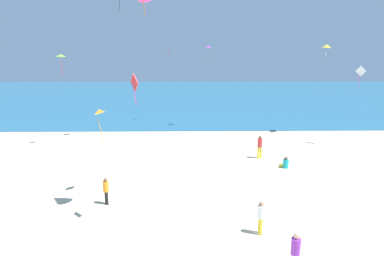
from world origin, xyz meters
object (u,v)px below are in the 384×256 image
kite_white (360,72)px  person_5 (106,189)px  person_1 (285,164)px  kite_yellow (327,46)px  kite_purple (209,47)px  person_4 (295,251)px  kite_red (134,83)px  person_0 (261,215)px  person_2 (260,145)px  kite_lime (61,56)px  kite_orange (99,112)px  kite_blue (168,46)px

kite_white → person_5: bearing=-150.1°
person_1 → person_5: person_5 is taller
kite_yellow → kite_purple: (-10.20, 3.22, 0.01)m
person_5 → kite_purple: (6.20, 17.18, 7.29)m
person_4 → kite_red: size_ratio=1.25×
person_0 → person_5: 7.61m
person_2 → kite_red: kite_red is taller
person_0 → kite_red: (-5.09, 0.66, 5.37)m
kite_lime → person_4: bearing=-49.9°
kite_orange → person_1: bearing=19.4°
person_0 → kite_orange: kite_orange is taller
person_2 → kite_blue: (-7.16, 12.55, 7.28)m
person_1 → kite_red: size_ratio=0.63×
person_5 → person_1: bearing=-9.8°
person_4 → person_5: (-7.65, 5.34, -0.10)m
person_4 → kite_white: bearing=-9.9°
kite_yellow → kite_orange: size_ratio=0.67×
person_2 → kite_white: 10.16m
kite_red → kite_lime: kite_lime is taller
kite_white → kite_blue: bearing=148.2°
kite_blue → kite_purple: bearing=-31.3°
kite_blue → kite_orange: (-2.54, -18.43, -3.78)m
person_2 → kite_yellow: (7.13, 6.84, 7.10)m
kite_lime → person_1: bearing=-18.4°
person_1 → kite_blue: 18.62m
kite_lime → kite_yellow: bearing=8.9°
kite_blue → person_2: bearing=-60.3°
kite_red → kite_lime: (-7.67, 12.67, 1.03)m
kite_yellow → kite_blue: 15.39m
person_4 → kite_white: kite_white is taller
person_0 → kite_yellow: size_ratio=1.28×
person_2 → person_4: person_2 is taller
kite_white → kite_yellow: bearing=106.8°
person_5 → kite_red: kite_red is taller
person_0 → kite_red: kite_red is taller
person_4 → kite_lime: (-13.34, 15.84, 6.35)m
person_0 → kite_red: bearing=166.5°
person_2 → kite_lime: kite_lime is taller
person_0 → kite_orange: bearing=145.3°
kite_red → kite_yellow: size_ratio=1.08×
person_1 → kite_white: 10.36m
kite_red → kite_lime: bearing=121.2°
person_0 → person_4: (0.58, -2.51, 0.05)m
kite_orange → person_5: bearing=-70.6°
kite_lime → kite_purple: bearing=29.3°
person_2 → kite_purple: bearing=-177.4°
kite_blue → person_4: bearing=-77.5°
kite_blue → person_0: bearing=-77.6°
person_2 → kite_lime: size_ratio=1.03×
person_4 → person_5: size_ratio=1.13×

